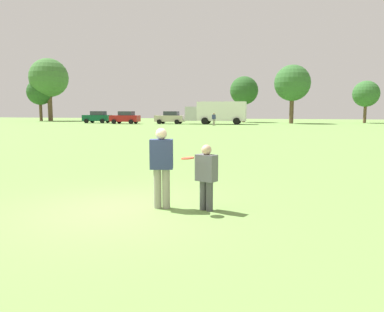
{
  "coord_description": "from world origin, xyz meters",
  "views": [
    {
      "loc": [
        3.19,
        -7.32,
        2.15
      ],
      "look_at": [
        1.23,
        1.61,
        1.0
      ],
      "focal_mm": 35.06,
      "sensor_mm": 36.0,
      "label": 1
    }
  ],
  "objects_px": {
    "traffic_cone": "(161,153)",
    "box_truck": "(217,112)",
    "frisbee": "(188,158)",
    "parked_car_center": "(170,117)",
    "parked_car_mid_left": "(125,117)",
    "bystander_sideline_watcher": "(214,118)",
    "parked_car_near_left": "(97,117)",
    "player_thrower": "(162,164)",
    "player_defender": "(206,174)"
  },
  "relations": [
    {
      "from": "traffic_cone",
      "to": "box_truck",
      "type": "xyz_separation_m",
      "value": [
        -3.18,
        37.51,
        1.52
      ]
    },
    {
      "from": "frisbee",
      "to": "parked_car_center",
      "type": "distance_m",
      "value": 47.02
    },
    {
      "from": "parked_car_mid_left",
      "to": "bystander_sideline_watcher",
      "type": "relative_size",
      "value": 2.58
    },
    {
      "from": "parked_car_mid_left",
      "to": "parked_car_near_left",
      "type": "bearing_deg",
      "value": 159.58
    },
    {
      "from": "traffic_cone",
      "to": "parked_car_center",
      "type": "distance_m",
      "value": 38.4
    },
    {
      "from": "player_thrower",
      "to": "box_truck",
      "type": "bearing_deg",
      "value": 97.06
    },
    {
      "from": "parked_car_near_left",
      "to": "traffic_cone",
      "type": "bearing_deg",
      "value": -60.02
    },
    {
      "from": "player_thrower",
      "to": "frisbee",
      "type": "bearing_deg",
      "value": -20.15
    },
    {
      "from": "traffic_cone",
      "to": "box_truck",
      "type": "distance_m",
      "value": 37.67
    },
    {
      "from": "player_defender",
      "to": "player_thrower",
      "type": "bearing_deg",
      "value": -177.52
    },
    {
      "from": "player_thrower",
      "to": "player_defender",
      "type": "bearing_deg",
      "value": 2.48
    },
    {
      "from": "bystander_sideline_watcher",
      "to": "parked_car_near_left",
      "type": "bearing_deg",
      "value": 164.47
    },
    {
      "from": "box_truck",
      "to": "parked_car_mid_left",
      "type": "bearing_deg",
      "value": -173.09
    },
    {
      "from": "parked_car_near_left",
      "to": "parked_car_center",
      "type": "bearing_deg",
      "value": -4.05
    },
    {
      "from": "parked_car_near_left",
      "to": "parked_car_center",
      "type": "height_order",
      "value": "same"
    },
    {
      "from": "parked_car_near_left",
      "to": "bystander_sideline_watcher",
      "type": "distance_m",
      "value": 19.7
    },
    {
      "from": "traffic_cone",
      "to": "frisbee",
      "type": "bearing_deg",
      "value": -69.2
    },
    {
      "from": "frisbee",
      "to": "parked_car_center",
      "type": "relative_size",
      "value": 0.06
    },
    {
      "from": "player_defender",
      "to": "parked_car_center",
      "type": "bearing_deg",
      "value": 106.66
    },
    {
      "from": "player_thrower",
      "to": "parked_car_near_left",
      "type": "distance_m",
      "value": 51.82
    },
    {
      "from": "player_defender",
      "to": "parked_car_center",
      "type": "relative_size",
      "value": 0.33
    },
    {
      "from": "parked_car_mid_left",
      "to": "bystander_sideline_watcher",
      "type": "bearing_deg",
      "value": -13.52
    },
    {
      "from": "player_thrower",
      "to": "parked_car_center",
      "type": "bearing_deg",
      "value": 105.5
    },
    {
      "from": "box_truck",
      "to": "frisbee",
      "type": "bearing_deg",
      "value": -82.19
    },
    {
      "from": "player_defender",
      "to": "parked_car_center",
      "type": "xyz_separation_m",
      "value": [
        -13.44,
        44.88,
        0.14
      ]
    },
    {
      "from": "player_thrower",
      "to": "traffic_cone",
      "type": "distance_m",
      "value": 8.26
    },
    {
      "from": "frisbee",
      "to": "traffic_cone",
      "type": "xyz_separation_m",
      "value": [
        -3.07,
        8.09,
        -0.92
      ]
    },
    {
      "from": "player_defender",
      "to": "traffic_cone",
      "type": "bearing_deg",
      "value": 113.6
    },
    {
      "from": "player_thrower",
      "to": "bystander_sideline_watcher",
      "type": "relative_size",
      "value": 1.06
    },
    {
      "from": "traffic_cone",
      "to": "parked_car_near_left",
      "type": "height_order",
      "value": "parked_car_near_left"
    },
    {
      "from": "frisbee",
      "to": "parked_car_mid_left",
      "type": "bearing_deg",
      "value": 113.95
    },
    {
      "from": "traffic_cone",
      "to": "parked_car_mid_left",
      "type": "relative_size",
      "value": 0.11
    },
    {
      "from": "player_thrower",
      "to": "bystander_sideline_watcher",
      "type": "height_order",
      "value": "player_thrower"
    },
    {
      "from": "frisbee",
      "to": "parked_car_center",
      "type": "xyz_separation_m",
      "value": [
        -13.09,
        45.16,
        -0.22
      ]
    },
    {
      "from": "frisbee",
      "to": "parked_car_near_left",
      "type": "height_order",
      "value": "parked_car_near_left"
    },
    {
      "from": "frisbee",
      "to": "bystander_sideline_watcher",
      "type": "height_order",
      "value": "bystander_sideline_watcher"
    },
    {
      "from": "player_thrower",
      "to": "player_defender",
      "type": "height_order",
      "value": "player_thrower"
    },
    {
      "from": "frisbee",
      "to": "parked_car_center",
      "type": "height_order",
      "value": "parked_car_center"
    },
    {
      "from": "player_defender",
      "to": "parked_car_mid_left",
      "type": "bearing_deg",
      "value": 114.46
    },
    {
      "from": "player_thrower",
      "to": "bystander_sideline_watcher",
      "type": "xyz_separation_m",
      "value": [
        -5.33,
        40.49,
        -0.06
      ]
    },
    {
      "from": "traffic_cone",
      "to": "parked_car_near_left",
      "type": "distance_m",
      "value": 43.77
    },
    {
      "from": "player_thrower",
      "to": "traffic_cone",
      "type": "bearing_deg",
      "value": 107.27
    },
    {
      "from": "parked_car_center",
      "to": "bystander_sideline_watcher",
      "type": "relative_size",
      "value": 2.58
    },
    {
      "from": "player_defender",
      "to": "bystander_sideline_watcher",
      "type": "bearing_deg",
      "value": 98.86
    },
    {
      "from": "traffic_cone",
      "to": "player_thrower",
      "type": "bearing_deg",
      "value": -72.73
    },
    {
      "from": "frisbee",
      "to": "parked_car_near_left",
      "type": "bearing_deg",
      "value": 118.47
    },
    {
      "from": "frisbee",
      "to": "parked_car_mid_left",
      "type": "relative_size",
      "value": 0.06
    },
    {
      "from": "frisbee",
      "to": "box_truck",
      "type": "relative_size",
      "value": 0.03
    },
    {
      "from": "player_defender",
      "to": "parked_car_center",
      "type": "height_order",
      "value": "parked_car_center"
    },
    {
      "from": "box_truck",
      "to": "bystander_sideline_watcher",
      "type": "relative_size",
      "value": 5.2
    }
  ]
}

